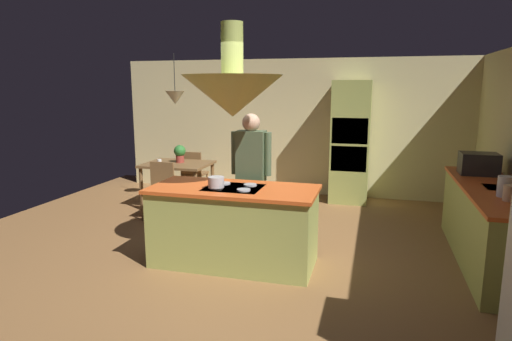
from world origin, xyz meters
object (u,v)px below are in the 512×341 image
at_px(person_at_island, 251,170).
at_px(cup_on_table, 159,162).
at_px(oven_tower, 350,142).
at_px(dining_table, 178,169).
at_px(chair_facing_island, 160,186).
at_px(chair_by_back_wall, 193,171).
at_px(cooking_pot_on_cooktop, 216,182).
at_px(canister_flour, 509,193).
at_px(microwave_on_counter, 479,164).
at_px(potted_plant_on_table, 180,153).
at_px(kitchen_island, 234,225).
at_px(canister_sugar, 505,187).

bearing_deg(person_at_island, cup_on_table, 148.63).
relative_size(oven_tower, dining_table, 1.96).
height_order(chair_facing_island, cup_on_table, chair_facing_island).
xyz_separation_m(dining_table, chair_by_back_wall, (0.00, 0.66, -0.16)).
relative_size(oven_tower, chair_facing_island, 2.47).
height_order(person_at_island, chair_by_back_wall, person_at_island).
bearing_deg(cooking_pot_on_cooktop, oven_tower, 69.52).
xyz_separation_m(dining_table, canister_flour, (4.54, -1.94, 0.33)).
height_order(chair_facing_island, microwave_on_counter, microwave_on_counter).
distance_m(potted_plant_on_table, microwave_on_counter, 4.57).
bearing_deg(chair_facing_island, dining_table, 90.00).
bearing_deg(dining_table, chair_by_back_wall, 90.00).
bearing_deg(kitchen_island, person_at_island, 89.55).
distance_m(oven_tower, cooking_pot_on_cooktop, 3.60).
xyz_separation_m(oven_tower, chair_by_back_wall, (-2.80, -0.48, -0.57)).
bearing_deg(person_at_island, dining_table, 140.76).
bearing_deg(cooking_pot_on_cooktop, canister_flour, 5.45).
distance_m(chair_facing_island, canister_flour, 4.74).
height_order(dining_table, chair_facing_island, chair_facing_island).
relative_size(potted_plant_on_table, canister_flour, 1.85).
distance_m(kitchen_island, chair_by_back_wall, 3.24).
relative_size(kitchen_island, canister_flour, 11.73).
relative_size(person_at_island, potted_plant_on_table, 5.68).
bearing_deg(kitchen_island, chair_facing_island, 139.71).
height_order(kitchen_island, dining_table, kitchen_island).
bearing_deg(cooking_pot_on_cooktop, microwave_on_counter, 29.58).
relative_size(potted_plant_on_table, microwave_on_counter, 0.65).
height_order(person_at_island, canister_flour, person_at_island).
xyz_separation_m(cup_on_table, microwave_on_counter, (4.76, -0.31, 0.25)).
bearing_deg(chair_facing_island, cooking_pot_on_cooktop, -45.57).
height_order(oven_tower, chair_facing_island, oven_tower).
distance_m(microwave_on_counter, cooking_pot_on_cooktop, 3.45).
height_order(canister_sugar, cooking_pot_on_cooktop, canister_sugar).
bearing_deg(oven_tower, potted_plant_on_table, -158.98).
xyz_separation_m(oven_tower, dining_table, (-2.80, -1.14, -0.41)).
relative_size(canister_flour, microwave_on_counter, 0.35).
height_order(cup_on_table, cooking_pot_on_cooktop, cooking_pot_on_cooktop).
bearing_deg(oven_tower, dining_table, -157.79).
relative_size(dining_table, cooking_pot_on_cooktop, 6.07).
relative_size(kitchen_island, dining_table, 1.74).
relative_size(oven_tower, cup_on_table, 23.83).
xyz_separation_m(dining_table, cooking_pot_on_cooktop, (1.54, -2.23, 0.33)).
bearing_deg(cup_on_table, potted_plant_on_table, 51.10).
bearing_deg(dining_table, chair_facing_island, -90.00).
bearing_deg(canister_flour, oven_tower, 119.41).
xyz_separation_m(dining_table, person_at_island, (1.71, -1.39, 0.32)).
bearing_deg(oven_tower, canister_sugar, -59.10).
bearing_deg(potted_plant_on_table, cooking_pot_on_cooktop, -56.51).
height_order(kitchen_island, chair_by_back_wall, kitchen_island).
distance_m(dining_table, chair_by_back_wall, 0.68).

